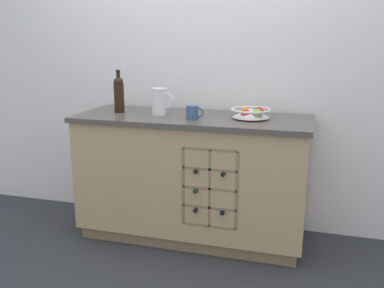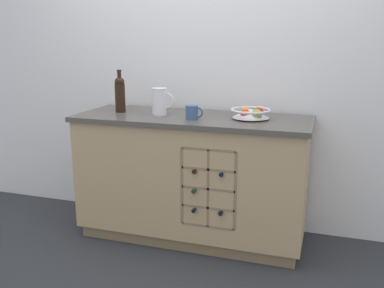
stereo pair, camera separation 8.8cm
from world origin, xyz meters
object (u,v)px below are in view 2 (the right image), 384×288
at_px(fruit_bowl, 251,113).
at_px(standing_wine_bottle, 120,93).
at_px(ceramic_mug, 192,112).
at_px(white_pitcher, 160,101).

height_order(fruit_bowl, standing_wine_bottle, standing_wine_bottle).
relative_size(fruit_bowl, ceramic_mug, 2.23).
height_order(ceramic_mug, standing_wine_bottle, standing_wine_bottle).
bearing_deg(ceramic_mug, white_pitcher, 161.59).
bearing_deg(ceramic_mug, standing_wine_bottle, 169.39).
distance_m(ceramic_mug, standing_wine_bottle, 0.61).
xyz_separation_m(fruit_bowl, white_pitcher, (-0.65, -0.04, 0.06)).
relative_size(ceramic_mug, standing_wine_bottle, 0.39).
xyz_separation_m(ceramic_mug, standing_wine_bottle, (-0.60, 0.11, 0.09)).
bearing_deg(fruit_bowl, standing_wine_bottle, -178.84).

